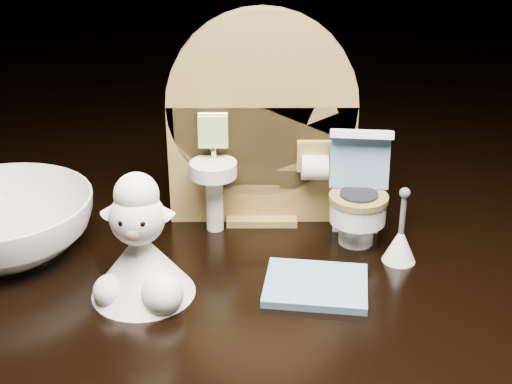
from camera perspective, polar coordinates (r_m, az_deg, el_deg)
backdrop_panel at (r=0.49m, az=0.38°, el=4.80°), size 0.13×0.05×0.15m
toy_toilet at (r=0.49m, az=8.14°, el=-0.62°), size 0.04×0.05×0.08m
bath_mat at (r=0.44m, az=4.82°, el=-7.44°), size 0.07×0.06×0.00m
toilet_brush at (r=0.47m, az=11.46°, el=-3.94°), size 0.02×0.02×0.05m
plush_lamb at (r=0.42m, az=-9.21°, el=-4.95°), size 0.06×0.06×0.08m
ceramic_bowl at (r=0.50m, az=-19.69°, el=-2.48°), size 0.14×0.14×0.04m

